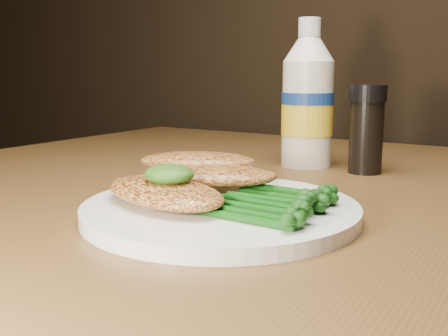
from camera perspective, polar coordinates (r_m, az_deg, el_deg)
The scene contains 8 objects.
plate at distance 0.46m, azimuth -0.38°, elevation -4.53°, with size 0.24×0.24×0.01m, color white.
chicken_front at distance 0.45m, azimuth -6.47°, elevation -2.58°, with size 0.13×0.07×0.02m, color #CC8B41.
chicken_mid at distance 0.48m, azimuth -1.46°, elevation -0.77°, with size 0.12×0.06×0.02m, color #CC8B41.
chicken_back at distance 0.52m, azimuth -2.88°, elevation 0.76°, with size 0.11×0.06×0.02m, color #CC8B41.
pesto_front at distance 0.45m, azimuth -5.92°, elevation -0.68°, with size 0.04×0.04×0.02m, color black.
broccolini_bundle at distance 0.44m, azimuth 4.80°, elevation -3.34°, with size 0.12×0.09×0.02m, color #124E11, non-canonical shape.
mayo_bottle at distance 0.70m, azimuth 8.99°, elevation 7.92°, with size 0.07×0.07×0.19m, color #F3E7CE, non-canonical shape.
pepper_grinder at distance 0.67m, azimuth 15.07°, elevation 4.03°, with size 0.04×0.04×0.11m, color black, non-canonical shape.
Camera 1 is at (0.15, 0.52, 0.87)m, focal length 42.51 mm.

